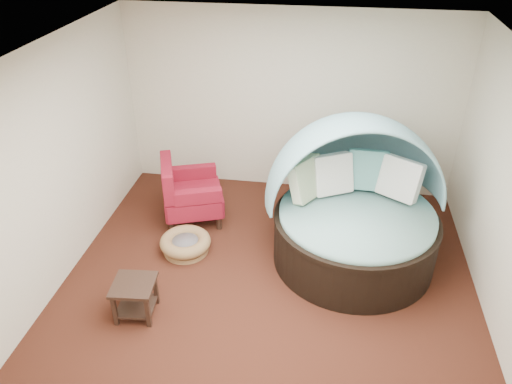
# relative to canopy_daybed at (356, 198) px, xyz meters

# --- Properties ---
(floor) EXTENTS (5.00, 5.00, 0.00)m
(floor) POSITION_rel_canopy_daybed_xyz_m (-0.99, -0.81, -0.87)
(floor) COLOR #401C12
(floor) RESTS_ON ground
(wall_back) EXTENTS (5.00, 0.00, 5.00)m
(wall_back) POSITION_rel_canopy_daybed_xyz_m (-0.99, 1.69, 0.53)
(wall_back) COLOR beige
(wall_back) RESTS_ON floor
(wall_front) EXTENTS (5.00, 0.00, 5.00)m
(wall_front) POSITION_rel_canopy_daybed_xyz_m (-0.99, -3.31, 0.53)
(wall_front) COLOR beige
(wall_front) RESTS_ON floor
(wall_left) EXTENTS (0.00, 5.00, 5.00)m
(wall_left) POSITION_rel_canopy_daybed_xyz_m (-3.49, -0.81, 0.53)
(wall_left) COLOR beige
(wall_left) RESTS_ON floor
(ceiling) EXTENTS (5.00, 5.00, 0.00)m
(ceiling) POSITION_rel_canopy_daybed_xyz_m (-0.99, -0.81, 1.93)
(ceiling) COLOR white
(ceiling) RESTS_ON wall_back
(canopy_daybed) EXTENTS (2.51, 2.46, 1.88)m
(canopy_daybed) POSITION_rel_canopy_daybed_xyz_m (0.00, 0.00, 0.00)
(canopy_daybed) COLOR black
(canopy_daybed) RESTS_ON floor
(pet_basket) EXTENTS (0.88, 0.88, 0.23)m
(pet_basket) POSITION_rel_canopy_daybed_xyz_m (-2.16, -0.28, -0.75)
(pet_basket) COLOR brown
(pet_basket) RESTS_ON floor
(red_armchair) EXTENTS (1.05, 1.05, 0.96)m
(red_armchair) POSITION_rel_canopy_daybed_xyz_m (-2.31, 0.47, -0.43)
(red_armchair) COLOR black
(red_armchair) RESTS_ON floor
(side_table) EXTENTS (0.50, 0.50, 0.44)m
(side_table) POSITION_rel_canopy_daybed_xyz_m (-2.39, -1.48, -0.59)
(side_table) COLOR black
(side_table) RESTS_ON floor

